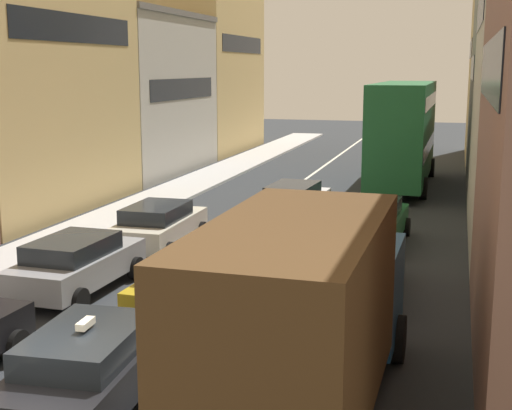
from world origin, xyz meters
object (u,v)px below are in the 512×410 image
object	(u,v)px
coupe_centre_lane_fourth	(294,201)
sedan_centre_lane_second	(195,280)
hatchback_centre_lane_third	(263,228)
sedan_left_lane_third	(159,225)
wagon_left_lane_second	(76,263)
bus_mid_queue_primary	(403,129)
removalist_box_truck	(306,309)
sedan_right_lane_behind_truck	(357,264)
wagon_right_lane_far	(374,221)
taxi_centre_lane_front	(92,365)

from	to	relation	value
coupe_centre_lane_fourth	sedan_centre_lane_second	bearing A→B (deg)	-176.29
hatchback_centre_lane_third	sedan_left_lane_third	size ratio (longest dim) A/B	1.00
wagon_left_lane_second	bus_mid_queue_primary	distance (m)	20.52
hatchback_centre_lane_third	coupe_centre_lane_fourth	distance (m)	4.72
removalist_box_truck	sedan_right_lane_behind_truck	bearing A→B (deg)	1.86
sedan_centre_lane_second	wagon_right_lane_far	xyz separation A→B (m)	(3.32, 7.87, 0.00)
sedan_left_lane_third	sedan_centre_lane_second	bearing A→B (deg)	-149.35
wagon_left_lane_second	coupe_centre_lane_fourth	distance (m)	10.53
sedan_centre_lane_second	bus_mid_queue_primary	bearing A→B (deg)	-7.37
taxi_centre_lane_front	wagon_right_lane_far	size ratio (longest dim) A/B	1.01
wagon_left_lane_second	bus_mid_queue_primary	size ratio (longest dim) A/B	0.41
sedan_right_lane_behind_truck	coupe_centre_lane_fourth	bearing A→B (deg)	21.79
taxi_centre_lane_front	hatchback_centre_lane_third	world-z (taller)	taxi_centre_lane_front
removalist_box_truck	bus_mid_queue_primary	xyz separation A→B (m)	(-0.37, 24.40, 0.86)
hatchback_centre_lane_third	wagon_right_lane_far	distance (m)	3.85
wagon_left_lane_second	hatchback_centre_lane_third	size ratio (longest dim) A/B	1.01
taxi_centre_lane_front	wagon_left_lane_second	distance (m)	6.67
sedan_left_lane_third	bus_mid_queue_primary	world-z (taller)	bus_mid_queue_primary
taxi_centre_lane_front	coupe_centre_lane_fourth	size ratio (longest dim) A/B	1.00
taxi_centre_lane_front	sedan_left_lane_third	world-z (taller)	taxi_centre_lane_front
sedan_centre_lane_second	coupe_centre_lane_fourth	xyz separation A→B (m)	(0.02, 10.49, 0.00)
sedan_right_lane_behind_truck	bus_mid_queue_primary	bearing A→B (deg)	-1.07
wagon_right_lane_far	hatchback_centre_lane_third	bearing A→B (deg)	125.31
removalist_box_truck	wagon_left_lane_second	size ratio (longest dim) A/B	1.78
hatchback_centre_lane_third	sedan_left_lane_third	xyz separation A→B (m)	(-3.34, -0.47, 0.00)
removalist_box_truck	taxi_centre_lane_front	xyz separation A→B (m)	(-3.59, -0.52, -1.18)
wagon_left_lane_second	coupe_centre_lane_fourth	size ratio (longest dim) A/B	0.99
hatchback_centre_lane_third	coupe_centre_lane_fourth	xyz separation A→B (m)	(-0.08, 4.72, 0.00)
wagon_right_lane_far	removalist_box_truck	bearing A→B (deg)	-176.16
sedan_centre_lane_second	sedan_left_lane_third	bearing A→B (deg)	33.58
wagon_left_lane_second	sedan_right_lane_behind_truck	distance (m)	7.26
sedan_right_lane_behind_truck	hatchback_centre_lane_third	bearing A→B (deg)	44.33
sedan_left_lane_third	sedan_right_lane_behind_truck	bearing A→B (deg)	-113.50
hatchback_centre_lane_third	removalist_box_truck	bearing A→B (deg)	-161.44
sedan_centre_lane_second	hatchback_centre_lane_third	bearing A→B (deg)	1.12
sedan_left_lane_third	coupe_centre_lane_fourth	distance (m)	6.13
sedan_left_lane_third	wagon_right_lane_far	size ratio (longest dim) A/B	0.99
removalist_box_truck	wagon_left_lane_second	distance (m)	8.88
wagon_left_lane_second	hatchback_centre_lane_third	world-z (taller)	same
taxi_centre_lane_front	hatchback_centre_lane_third	size ratio (longest dim) A/B	1.02
coupe_centre_lane_fourth	bus_mid_queue_primary	xyz separation A→B (m)	(3.27, 9.34, 2.03)
sedan_centre_lane_second	removalist_box_truck	bearing A→B (deg)	-139.26
sedan_left_lane_third	removalist_box_truck	bearing A→B (deg)	-145.88
coupe_centre_lane_fourth	wagon_right_lane_far	size ratio (longest dim) A/B	1.01
removalist_box_truck	taxi_centre_lane_front	distance (m)	3.82
removalist_box_truck	sedan_left_lane_third	world-z (taller)	removalist_box_truck
bus_mid_queue_primary	hatchback_centre_lane_third	bearing A→B (deg)	167.68
taxi_centre_lane_front	sedan_left_lane_third	bearing A→B (deg)	13.77
sedan_centre_lane_second	wagon_right_lane_far	size ratio (longest dim) A/B	1.00
sedan_right_lane_behind_truck	bus_mid_queue_primary	world-z (taller)	bus_mid_queue_primary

